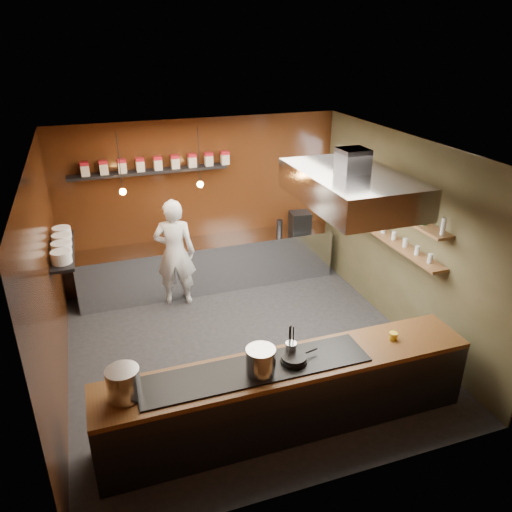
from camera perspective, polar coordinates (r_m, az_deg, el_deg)
name	(u,v)px	position (r m, az deg, el deg)	size (l,w,h in m)	color
floor	(246,351)	(7.52, -1.11, -10.82)	(5.00, 5.00, 0.00)	black
back_wall	(202,204)	(9.01, -6.14, 5.96)	(5.00, 5.00, 0.00)	#311909
left_wall	(49,288)	(6.53, -22.61, -3.41)	(5.00, 5.00, 0.00)	#311909
right_wall	(403,237)	(7.83, 16.48, 2.13)	(5.00, 5.00, 0.00)	#454327
ceiling	(244,149)	(6.28, -1.34, 12.09)	(5.00, 5.00, 0.00)	silver
window_pane	(348,181)	(9.03, 10.44, 8.39)	(1.00, 1.00, 0.00)	white
prep_counter	(209,264)	(9.11, -5.37, -0.94)	(4.60, 0.65, 0.90)	silver
pass_counter	(288,395)	(6.05, 3.68, -15.53)	(4.40, 0.72, 0.94)	#38383D
tin_shelf	(149,172)	(8.53, -12.10, 9.41)	(2.60, 0.26, 0.04)	black
plate_shelf	(63,251)	(7.41, -21.22, 0.56)	(0.30, 1.40, 0.04)	black
bottle_shelf_upper	(386,205)	(7.83, 14.65, 5.64)	(0.26, 2.80, 0.04)	brown
bottle_shelf_lower	(383,234)	(7.99, 14.29, 2.45)	(0.26, 2.80, 0.04)	brown
extractor_hood	(351,187)	(6.56, 10.78, 7.74)	(1.20, 2.00, 0.72)	#38383D
pendant_left	(122,188)	(7.87, -15.02, 7.47)	(0.10, 0.10, 0.95)	black
pendant_right	(200,181)	(8.03, -6.41, 8.49)	(0.10, 0.10, 0.95)	black
storage_tins	(158,163)	(8.52, -11.16, 10.38)	(2.43, 0.13, 0.22)	#C1B5A0
plate_stacks	(62,244)	(7.37, -21.34, 1.27)	(0.26, 1.16, 0.16)	white
bottles	(387,196)	(7.79, 14.76, 6.61)	(0.06, 2.66, 0.24)	silver
wine_glasses	(383,229)	(7.96, 14.36, 3.02)	(0.07, 2.37, 0.13)	silver
stockpot_large	(123,383)	(5.35, -14.91, -13.88)	(0.34, 0.34, 0.33)	silver
stockpot_small	(261,361)	(5.49, 0.54, -11.90)	(0.33, 0.33, 0.31)	silver
utensil_crock	(291,349)	(5.80, 4.01, -10.58)	(0.13, 0.13, 0.17)	silver
frying_pan	(294,359)	(5.73, 4.39, -11.64)	(0.47, 0.31, 0.08)	black
butter_jar	(393,336)	(6.33, 15.41, -8.81)	(0.10, 0.10, 0.09)	yellow
espresso_machine	(300,221)	(9.34, 5.05, 3.95)	(0.36, 0.34, 0.36)	black
chef	(175,253)	(8.45, -9.26, 0.36)	(0.68, 0.45, 1.87)	white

